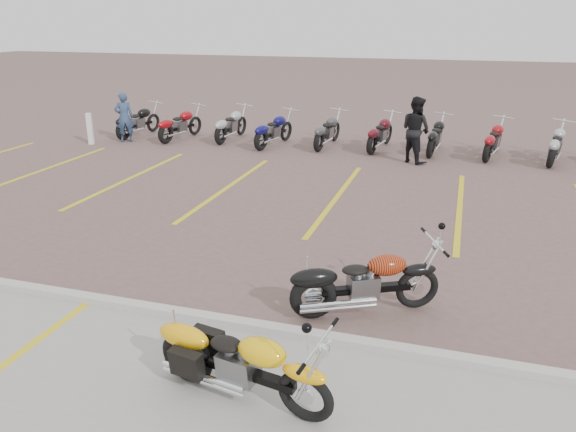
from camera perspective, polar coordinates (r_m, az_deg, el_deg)
name	(u,v)px	position (r m, az deg, el deg)	size (l,w,h in m)	color
ground	(284,267)	(9.28, -0.44, -5.21)	(100.00, 100.00, 0.00)	brown
curb	(238,323)	(7.59, -5.14, -10.82)	(60.00, 0.18, 0.12)	#ADAAA3
parking_stripes	(337,197)	(12.90, 5.01, 1.94)	(38.00, 5.50, 0.01)	gold
yellow_cruiser	(240,364)	(6.16, -4.88, -14.72)	(2.09, 0.52, 0.87)	black
flame_cruiser	(362,285)	(7.78, 7.51, -6.98)	(1.94, 1.10, 0.87)	black
person_a	(124,117)	(19.34, -16.30, 9.61)	(0.59, 0.39, 1.61)	navy
person_b	(416,130)	(16.22, 12.83, 8.53)	(0.90, 0.70, 1.84)	black
bollard	(90,129)	(19.33, -19.48, 8.35)	(0.15, 0.15, 1.00)	white
bg_bike_row	(406,135)	(17.39, 11.89, 8.07)	(19.07, 2.07, 1.10)	black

